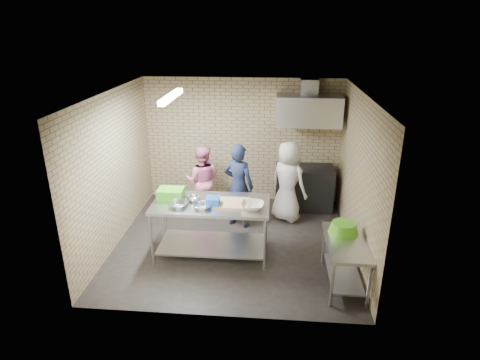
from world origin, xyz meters
name	(u,v)px	position (x,y,z in m)	size (l,w,h in m)	color
floor	(234,242)	(0.00, 0.00, 0.00)	(4.20, 4.20, 0.00)	black
ceiling	(233,94)	(0.00, 0.00, 2.70)	(4.20, 4.20, 0.00)	black
back_wall	(243,141)	(0.00, 2.00, 1.35)	(4.20, 0.06, 2.70)	tan
front_wall	(217,229)	(0.00, -2.00, 1.35)	(4.20, 0.06, 2.70)	tan
left_wall	(114,170)	(-2.10, 0.00, 1.35)	(0.06, 4.00, 2.70)	tan
right_wall	(358,177)	(2.10, 0.00, 1.35)	(0.06, 4.00, 2.70)	tan
prep_table	(212,229)	(-0.33, -0.41, 0.48)	(1.94, 0.97, 0.97)	#BABDC2
side_counter	(344,263)	(1.80, -1.10, 0.38)	(0.60, 1.20, 0.75)	silver
stove	(304,187)	(1.35, 1.65, 0.45)	(1.20, 0.70, 0.90)	black
range_hood	(308,111)	(1.35, 1.70, 2.10)	(1.30, 0.60, 0.60)	silver
hood_duct	(309,87)	(1.35, 1.85, 2.55)	(0.35, 0.30, 0.30)	#A5A8AD
wall_shelf	(322,118)	(1.65, 1.89, 1.92)	(0.80, 0.20, 0.04)	#3F2B19
fluorescent_fixture	(171,97)	(-1.00, 0.00, 2.64)	(0.10, 1.25, 0.08)	white
green_crate	(171,194)	(-1.03, -0.29, 1.06)	(0.43, 0.32, 0.17)	green
blue_tub	(213,201)	(-0.28, -0.51, 1.04)	(0.22, 0.22, 0.14)	blue
cutting_board	(232,203)	(0.02, -0.43, 0.99)	(0.59, 0.45, 0.03)	tan
mixing_bowl_a	(178,205)	(-0.83, -0.61, 1.01)	(0.30, 0.30, 0.07)	silver
mixing_bowl_b	(194,199)	(-0.63, -0.36, 1.01)	(0.23, 0.23, 0.07)	silver
mixing_bowl_c	(203,206)	(-0.43, -0.63, 1.00)	(0.28, 0.28, 0.07)	silver
ceramic_bowl	(252,206)	(0.37, -0.56, 1.01)	(0.37, 0.37, 0.09)	beige
green_basin	(344,228)	(1.78, -0.85, 0.83)	(0.46, 0.46, 0.17)	#59C626
bottle_red	(310,112)	(1.40, 1.89, 2.03)	(0.07, 0.07, 0.18)	#B22619
bottle_green	(330,113)	(1.80, 1.89, 2.02)	(0.06, 0.06, 0.15)	green
man_navy	(238,186)	(0.03, 0.70, 0.83)	(0.61, 0.40, 1.66)	black
woman_pink	(202,181)	(-0.76, 1.16, 0.73)	(0.71, 0.55, 1.46)	pink
woman_white	(288,181)	(0.98, 1.04, 0.82)	(0.80, 0.52, 1.63)	silver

